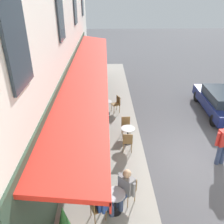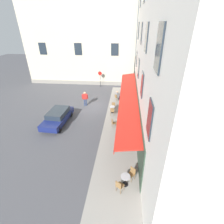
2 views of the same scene
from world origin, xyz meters
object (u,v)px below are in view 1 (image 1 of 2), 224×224
object	(u,v)px
cafe_chair_wicker_facing_street	(117,103)
seated_patron_in_blue	(102,200)
cafe_chair_wicker_corner_right	(95,107)
cafe_table_mid_terrace	(115,200)
cafe_table_far_end	(128,133)
cafe_chair_wicker_back_row	(95,206)
potted_plant_under_sign	(64,221)
cafe_chair_wicker_under_awning	(102,66)
cafe_chair_wicker_corner_left	(128,141)
cafe_chair_wicker_near_door	(126,125)
cafe_chair_wicker_by_window	(91,70)
seated_companion_in_grey	(125,187)
cafe_chair_wicker_kerbside	(129,187)
cafe_table_streetside	(97,69)
parked_car_navy	(221,101)
cafe_table_near_entrance	(106,106)

from	to	relation	value
cafe_chair_wicker_facing_street	seated_patron_in_blue	bearing A→B (deg)	-6.26
cafe_chair_wicker_facing_street	cafe_chair_wicker_corner_right	size ratio (longest dim) A/B	1.00
cafe_table_mid_terrace	cafe_table_far_end	xyz separation A→B (m)	(-3.60, 0.70, 0.00)
cafe_chair_wicker_back_row	potted_plant_under_sign	world-z (taller)	potted_plant_under_sign
cafe_table_far_end	cafe_chair_wicker_under_awning	bearing A→B (deg)	-172.76
cafe_chair_wicker_back_row	potted_plant_under_sign	size ratio (longest dim) A/B	0.88
cafe_chair_wicker_corner_right	cafe_chair_wicker_facing_street	bearing A→B (deg)	113.86
cafe_table_far_end	seated_patron_in_blue	world-z (taller)	seated_patron_in_blue
cafe_chair_wicker_corner_left	seated_patron_in_blue	world-z (taller)	seated_patron_in_blue
cafe_chair_wicker_back_row	cafe_chair_wicker_near_door	world-z (taller)	same
cafe_chair_wicker_by_window	seated_companion_in_grey	bearing A→B (deg)	7.60
cafe_chair_wicker_kerbside	cafe_table_far_end	distance (m)	3.17
cafe_table_far_end	cafe_chair_wicker_corner_left	size ratio (longest dim) A/B	0.82
cafe_table_mid_terrace	cafe_table_streetside	bearing A→B (deg)	-175.97
cafe_chair_wicker_corner_right	cafe_chair_wicker_under_awning	distance (m)	7.39
cafe_table_streetside	seated_patron_in_blue	bearing A→B (deg)	2.31
cafe_chair_wicker_back_row	cafe_table_far_end	size ratio (longest dim) A/B	1.21
cafe_chair_wicker_under_awning	cafe_table_far_end	distance (m)	9.94
cafe_chair_wicker_facing_street	potted_plant_under_sign	size ratio (longest dim) A/B	0.88
cafe_chair_wicker_under_awning	potted_plant_under_sign	size ratio (longest dim) A/B	0.88
parked_car_navy	cafe_chair_wicker_under_awning	bearing A→B (deg)	-137.84
cafe_table_mid_terrace	cafe_chair_wicker_corner_right	bearing A→B (deg)	-172.49
cafe_table_mid_terrace	cafe_chair_wicker_under_awning	distance (m)	13.47
cafe_chair_wicker_kerbside	cafe_table_near_entrance	bearing A→B (deg)	-173.39
cafe_table_near_entrance	cafe_chair_wicker_facing_street	distance (m)	0.63
cafe_chair_wicker_under_awning	cafe_chair_wicker_corner_left	size ratio (longest dim) A/B	1.00
cafe_chair_wicker_near_door	cafe_chair_wicker_corner_left	bearing A→B (deg)	-1.48
cafe_chair_wicker_kerbside	cafe_chair_wicker_under_awning	bearing A→B (deg)	-175.53
cafe_chair_wicker_back_row	cafe_table_far_end	world-z (taller)	cafe_chair_wicker_back_row
cafe_chair_wicker_kerbside	cafe_chair_wicker_corner_right	bearing A→B (deg)	-167.38
cafe_table_streetside	cafe_table_mid_terrace	bearing A→B (deg)	4.03
potted_plant_under_sign	parked_car_navy	world-z (taller)	parked_car_navy
cafe_table_streetside	potted_plant_under_sign	distance (m)	13.61
cafe_chair_wicker_corner_right	cafe_chair_wicker_back_row	xyz separation A→B (m)	(6.32, 0.22, 0.00)
cafe_chair_wicker_kerbside	cafe_table_far_end	world-z (taller)	cafe_chair_wicker_kerbside
cafe_chair_wicker_corner_left	seated_companion_in_grey	distance (m)	2.71
seated_patron_in_blue	parked_car_navy	xyz separation A→B (m)	(-6.40, 6.36, 0.01)
cafe_table_far_end	seated_patron_in_blue	bearing A→B (deg)	-16.00
cafe_table_near_entrance	cafe_table_far_end	size ratio (longest dim) A/B	1.00
cafe_chair_wicker_facing_street	cafe_chair_wicker_corner_left	world-z (taller)	same
cafe_table_far_end	seated_companion_in_grey	distance (m)	3.34
cafe_chair_wicker_back_row	parked_car_navy	world-z (taller)	parked_car_navy
cafe_chair_wicker_corner_right	cafe_chair_wicker_by_window	bearing A→B (deg)	-175.35
cafe_chair_wicker_corner_right	cafe_chair_wicker_back_row	distance (m)	6.32
cafe_chair_wicker_facing_street	potted_plant_under_sign	distance (m)	7.46
cafe_table_far_end	seated_patron_in_blue	size ratio (longest dim) A/B	0.57
cafe_table_streetside	cafe_chair_wicker_near_door	bearing A→B (deg)	10.27
cafe_chair_wicker_facing_street	seated_patron_in_blue	world-z (taller)	seated_patron_in_blue
cafe_table_near_entrance	cafe_chair_wicker_back_row	size ratio (longest dim) A/B	0.82
cafe_chair_wicker_by_window	seated_companion_in_grey	distance (m)	12.28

